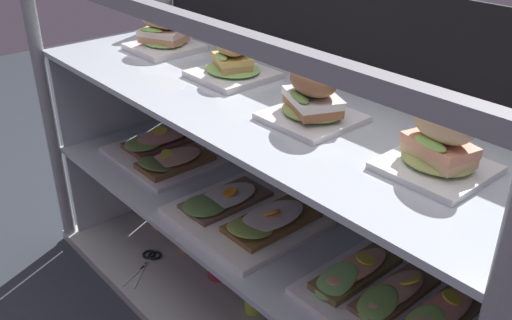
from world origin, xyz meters
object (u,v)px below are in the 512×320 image
(plated_roll_sandwich_left_of_center, at_px, (313,98))
(juice_bottle_near_post, at_px, (218,254))
(plated_roll_sandwich_near_right_corner, at_px, (163,33))
(open_sandwich_tray_near_right_corner, at_px, (395,297))
(plated_roll_sandwich_far_right, at_px, (232,63))
(juice_bottle_tucked_behind, at_px, (159,202))
(kitchen_scissors, at_px, (148,260))
(juice_bottle_front_second, at_px, (255,283))
(open_sandwich_tray_far_left, at_px, (246,214))
(plated_roll_sandwich_right_of_center, at_px, (439,147))
(juice_bottle_front_fourth, at_px, (295,318))
(juice_bottle_front_middle, at_px, (186,224))
(open_sandwich_tray_center, at_px, (167,151))

(plated_roll_sandwich_left_of_center, relative_size, juice_bottle_near_post, 0.88)
(plated_roll_sandwich_near_right_corner, height_order, open_sandwich_tray_near_right_corner, plated_roll_sandwich_near_right_corner)
(plated_roll_sandwich_far_right, bearing_deg, juice_bottle_tucked_behind, -176.26)
(kitchen_scissors, bearing_deg, juice_bottle_front_second, 16.18)
(plated_roll_sandwich_far_right, relative_size, juice_bottle_near_post, 0.90)
(open_sandwich_tray_far_left, bearing_deg, juice_bottle_near_post, 165.12)
(plated_roll_sandwich_near_right_corner, xyz_separation_m, plated_roll_sandwich_left_of_center, (0.63, -0.04, 0.00))
(plated_roll_sandwich_right_of_center, distance_m, open_sandwich_tray_far_left, 0.57)
(juice_bottle_near_post, height_order, kitchen_scissors, juice_bottle_near_post)
(plated_roll_sandwich_left_of_center, xyz_separation_m, open_sandwich_tray_near_right_corner, (0.27, -0.02, -0.34))
(juice_bottle_tucked_behind, distance_m, juice_bottle_front_second, 0.53)
(plated_roll_sandwich_right_of_center, relative_size, juice_bottle_tucked_behind, 0.75)
(plated_roll_sandwich_left_of_center, relative_size, plated_roll_sandwich_right_of_center, 1.03)
(plated_roll_sandwich_far_right, bearing_deg, open_sandwich_tray_near_right_corner, -5.78)
(juice_bottle_tucked_behind, xyz_separation_m, juice_bottle_front_second, (0.53, -0.02, -0.00))
(juice_bottle_front_fourth, bearing_deg, open_sandwich_tray_near_right_corner, 0.17)
(plated_roll_sandwich_far_right, bearing_deg, plated_roll_sandwich_right_of_center, -3.54)
(plated_roll_sandwich_right_of_center, relative_size, kitchen_scissors, 0.94)
(open_sandwich_tray_near_right_corner, bearing_deg, kitchen_scissors, -172.96)
(juice_bottle_front_fourth, xyz_separation_m, kitchen_scissors, (-0.55, -0.10, -0.09))
(juice_bottle_front_middle, bearing_deg, juice_bottle_tucked_behind, 177.74)
(plated_roll_sandwich_near_right_corner, height_order, plated_roll_sandwich_far_right, plated_roll_sandwich_near_right_corner)
(plated_roll_sandwich_right_of_center, relative_size, juice_bottle_near_post, 0.85)
(juice_bottle_front_fourth, relative_size, kitchen_scissors, 1.21)
(plated_roll_sandwich_left_of_center, relative_size, open_sandwich_tray_near_right_corner, 0.52)
(plated_roll_sandwich_near_right_corner, bearing_deg, juice_bottle_front_second, -6.10)
(juice_bottle_front_fourth, bearing_deg, juice_bottle_near_post, 176.31)
(open_sandwich_tray_center, bearing_deg, plated_roll_sandwich_near_right_corner, 132.82)
(open_sandwich_tray_center, distance_m, open_sandwich_tray_near_right_corner, 0.85)
(open_sandwich_tray_near_right_corner, height_order, juice_bottle_tucked_behind, open_sandwich_tray_near_right_corner)
(juice_bottle_tucked_behind, bearing_deg, open_sandwich_tray_near_right_corner, -2.02)
(open_sandwich_tray_far_left, height_order, juice_bottle_near_post, open_sandwich_tray_far_left)
(plated_roll_sandwich_far_right, bearing_deg, kitchen_scissors, -146.36)
(open_sandwich_tray_far_left, bearing_deg, juice_bottle_front_fourth, 11.03)
(plated_roll_sandwich_far_right, bearing_deg, juice_bottle_front_second, -18.85)
(plated_roll_sandwich_near_right_corner, xyz_separation_m, open_sandwich_tray_near_right_corner, (0.90, -0.06, -0.34))
(plated_roll_sandwich_near_right_corner, bearing_deg, juice_bottle_front_middle, -17.88)
(open_sandwich_tray_near_right_corner, height_order, juice_bottle_near_post, open_sandwich_tray_near_right_corner)
(juice_bottle_tucked_behind, xyz_separation_m, juice_bottle_near_post, (0.34, -0.01, -0.01))
(juice_bottle_tucked_behind, bearing_deg, juice_bottle_front_middle, -2.26)
(open_sandwich_tray_center, bearing_deg, juice_bottle_front_middle, 16.49)
(plated_roll_sandwich_left_of_center, bearing_deg, juice_bottle_front_middle, 178.74)
(plated_roll_sandwich_left_of_center, height_order, kitchen_scissors, plated_roll_sandwich_left_of_center)
(open_sandwich_tray_center, height_order, juice_bottle_front_second, open_sandwich_tray_center)
(plated_roll_sandwich_right_of_center, distance_m, juice_bottle_near_post, 0.89)
(plated_roll_sandwich_far_right, xyz_separation_m, juice_bottle_tucked_behind, (-0.38, -0.03, -0.58))
(juice_bottle_front_second, bearing_deg, juice_bottle_tucked_behind, 177.39)
(plated_roll_sandwich_left_of_center, relative_size, open_sandwich_tray_center, 0.52)
(juice_bottle_near_post, relative_size, juice_bottle_front_fourth, 0.92)
(plated_roll_sandwich_left_of_center, xyz_separation_m, open_sandwich_tray_far_left, (-0.16, -0.05, -0.34))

